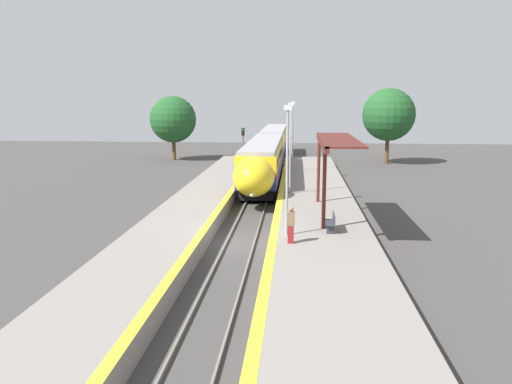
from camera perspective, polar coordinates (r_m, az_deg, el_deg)
name	(u,v)px	position (r m, az deg, el deg)	size (l,w,h in m)	color
ground_plane	(240,244)	(25.84, -1.79, -5.96)	(120.00, 120.00, 0.00)	#423F3D
rail_left	(227,242)	(25.91, -3.38, -5.76)	(0.08, 90.00, 0.15)	slate
rail_right	(254,243)	(25.75, -0.19, -5.84)	(0.08, 90.00, 0.15)	slate
train	(269,149)	(52.01, 1.55, 4.88)	(2.93, 41.82, 3.78)	black
platform_right	(321,237)	(25.60, 7.40, -5.17)	(5.06, 64.00, 0.90)	gray
platform_left	(173,234)	(26.35, -9.52, -4.77)	(3.96, 64.00, 0.90)	gray
platform_bench	(331,222)	(25.04, 8.61, -3.41)	(0.44, 1.43, 0.89)	#2D333D
person_waiting	(291,224)	(22.67, 4.00, -3.71)	(0.36, 0.22, 1.70)	maroon
railway_signal	(243,148)	(46.68, -1.49, 5.07)	(0.28, 0.28, 4.71)	#59595E
lamppost_near	(287,163)	(23.53, 3.58, 3.32)	(0.36, 0.20, 6.20)	#9E9EA3
lamppost_mid	(290,143)	(34.25, 3.95, 5.60)	(0.36, 0.20, 6.20)	#9E9EA3
lamppost_far	(292,133)	(45.01, 4.14, 6.80)	(0.36, 0.20, 6.20)	#9E9EA3
lamppost_farthest	(293,126)	(55.77, 4.26, 7.53)	(0.36, 0.20, 6.20)	#9E9EA3
station_canopy	(332,144)	(28.27, 8.68, 5.43)	(2.02, 9.70, 4.30)	#511E19
background_tree_left	(173,120)	(61.35, -9.46, 8.18)	(5.55, 5.55, 7.69)	brown
background_tree_right	(389,115)	(58.93, 14.92, 8.52)	(5.92, 5.92, 8.54)	brown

